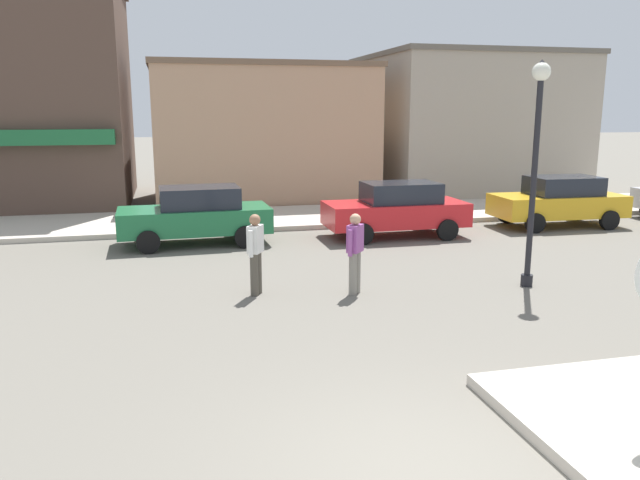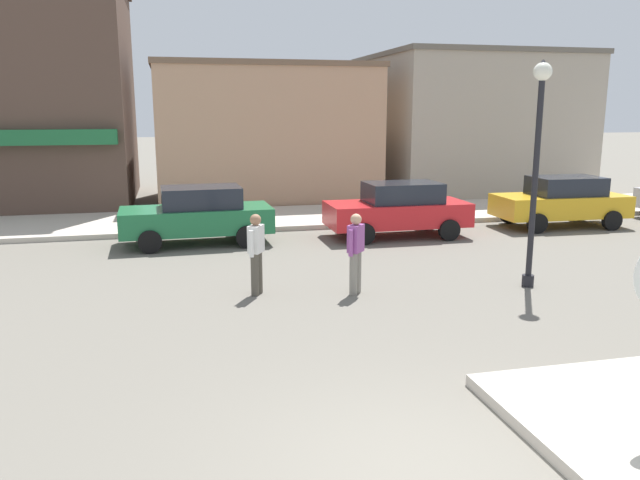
% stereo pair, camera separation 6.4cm
% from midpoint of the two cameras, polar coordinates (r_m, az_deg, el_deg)
% --- Properties ---
extents(ground_plane, '(160.00, 160.00, 0.00)m').
position_cam_midpoint_polar(ground_plane, '(6.76, 9.66, -20.51)').
color(ground_plane, '#6B665B').
extents(kerb_far, '(80.00, 4.00, 0.15)m').
position_cam_midpoint_polar(kerb_far, '(20.54, -6.95, 1.92)').
color(kerb_far, beige).
rests_on(kerb_far, ground).
extents(lamp_post, '(0.36, 0.36, 4.54)m').
position_cam_midpoint_polar(lamp_post, '(13.20, 19.05, 8.46)').
color(lamp_post, black).
rests_on(lamp_post, ground).
extents(parked_car_nearest, '(4.05, 1.97, 1.56)m').
position_cam_midpoint_polar(parked_car_nearest, '(17.15, -11.37, 2.29)').
color(parked_car_nearest, '#1E6B3D').
rests_on(parked_car_nearest, ground).
extents(parked_car_second, '(4.01, 1.90, 1.56)m').
position_cam_midpoint_polar(parked_car_second, '(17.94, 6.91, 2.86)').
color(parked_car_second, red).
rests_on(parked_car_second, ground).
extents(parked_car_third, '(4.05, 1.98, 1.56)m').
position_cam_midpoint_polar(parked_car_third, '(20.75, 20.92, 3.38)').
color(parked_car_third, gold).
rests_on(parked_car_third, ground).
extents(pedestrian_crossing_near, '(0.43, 0.47, 1.61)m').
position_cam_midpoint_polar(pedestrian_crossing_near, '(12.27, 3.07, -1.00)').
color(pedestrian_crossing_near, gray).
rests_on(pedestrian_crossing_near, ground).
extents(pedestrian_crossing_far, '(0.37, 0.52, 1.61)m').
position_cam_midpoint_polar(pedestrian_crossing_far, '(12.26, -6.06, -1.07)').
color(pedestrian_crossing_far, '#4C473D').
rests_on(pedestrian_crossing_far, ground).
extents(building_corner_shop, '(8.53, 8.92, 8.54)m').
position_cam_midpoint_polar(building_corner_shop, '(26.90, -26.40, 12.12)').
color(building_corner_shop, brown).
rests_on(building_corner_shop, ground).
extents(building_storefront_left_near, '(8.49, 5.91, 5.30)m').
position_cam_midpoint_polar(building_storefront_left_near, '(25.40, -5.48, 9.71)').
color(building_storefront_left_near, tan).
rests_on(building_storefront_left_near, ground).
extents(building_storefront_left_mid, '(8.39, 7.95, 5.93)m').
position_cam_midpoint_polar(building_storefront_left_mid, '(28.99, 12.89, 10.35)').
color(building_storefront_left_mid, '#9E9384').
rests_on(building_storefront_left_mid, ground).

